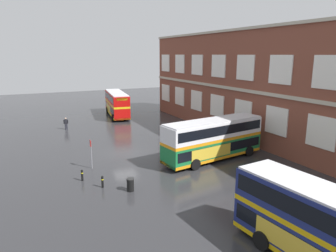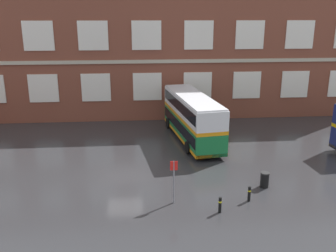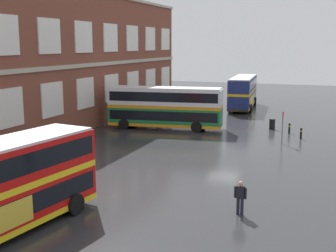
# 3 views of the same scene
# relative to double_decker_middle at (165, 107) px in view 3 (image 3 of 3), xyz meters

# --- Properties ---
(ground_plane) EXTENTS (120.00, 120.00, 0.00)m
(ground_plane) POSITION_rel_double_decker_middle_xyz_m (-5.86, -5.30, -2.15)
(ground_plane) COLOR #2B2B2D
(brick_terminal_building) EXTENTS (47.53, 8.19, 13.30)m
(brick_terminal_building) POSITION_rel_double_decker_middle_xyz_m (-3.74, 10.68, 4.35)
(brick_terminal_building) COLOR brown
(brick_terminal_building) RESTS_ON ground
(double_decker_middle) EXTENTS (4.07, 11.25, 4.07)m
(double_decker_middle) POSITION_rel_double_decker_middle_xyz_m (0.00, 0.00, 0.00)
(double_decker_middle) COLOR #197038
(double_decker_middle) RESTS_ON ground
(double_decker_far) EXTENTS (11.18, 3.59, 4.07)m
(double_decker_far) POSITION_rel_double_decker_middle_xyz_m (16.59, -4.38, 0.00)
(double_decker_far) COLOR navy
(double_decker_far) RESTS_ON ground
(waiting_passenger) EXTENTS (0.28, 0.64, 1.70)m
(waiting_passenger) POSITION_rel_double_decker_middle_xyz_m (-19.58, -11.39, -1.22)
(waiting_passenger) COLOR black
(waiting_passenger) RESTS_ON ground
(bus_stand_flag) EXTENTS (0.44, 0.10, 2.70)m
(bus_stand_flag) POSITION_rel_double_decker_middle_xyz_m (-2.78, -11.52, -0.51)
(bus_stand_flag) COLOR slate
(bus_stand_flag) RESTS_ON ground
(station_litter_bin) EXTENTS (0.60, 0.60, 1.03)m
(station_litter_bin) POSITION_rel_double_decker_middle_xyz_m (3.35, -9.90, -1.63)
(station_litter_bin) COLOR black
(station_litter_bin) RESTS_ON ground
(safety_bollard_west) EXTENTS (0.19, 0.19, 0.95)m
(safety_bollard_west) POSITION_rel_double_decker_middle_xyz_m (-0.27, -12.87, -1.66)
(safety_bollard_west) COLOR black
(safety_bollard_west) RESTS_ON ground
(safety_bollard_east) EXTENTS (0.19, 0.19, 0.95)m
(safety_bollard_east) POSITION_rel_double_decker_middle_xyz_m (1.79, -11.68, -1.66)
(safety_bollard_east) COLOR black
(safety_bollard_east) RESTS_ON ground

